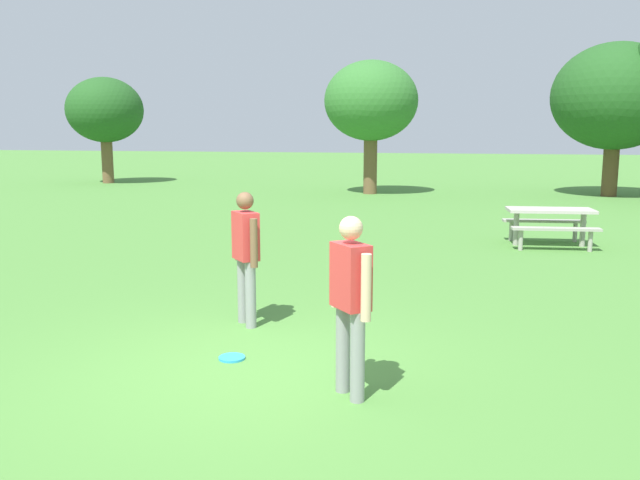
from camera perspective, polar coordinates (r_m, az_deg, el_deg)
ground_plane at (r=6.87m, az=-6.37°, el=-10.95°), size 120.00×120.00×0.00m
person_thrower at (r=5.94m, az=2.61°, el=-4.66°), size 0.42×0.49×1.64m
person_catcher at (r=8.16m, az=-6.32°, el=-0.81°), size 0.42×0.49×1.64m
frisbee at (r=7.20m, az=-7.49°, el=-9.89°), size 0.28×0.28×0.03m
picnic_table_near at (r=14.50m, az=18.94°, el=1.72°), size 1.83×1.57×0.77m
tree_tall_left at (r=31.12m, az=-17.81°, el=10.41°), size 3.30×3.30×4.58m
tree_broad_center at (r=24.85m, az=4.36°, el=11.62°), size 3.39×3.39×4.82m
tree_far_right at (r=25.95m, az=23.80°, el=11.06°), size 4.35×4.35×5.33m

